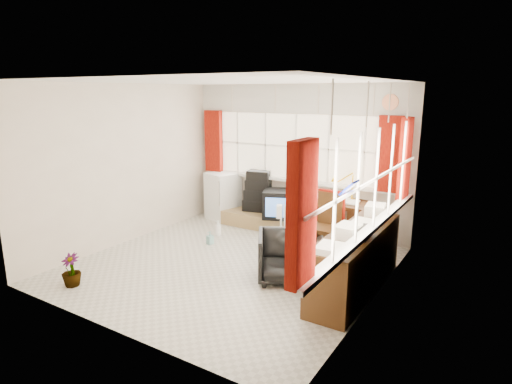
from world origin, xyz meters
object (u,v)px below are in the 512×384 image
task_chair (328,223)px  mini_fridge (223,196)px  desk_lamp (353,181)px  credenza (356,259)px  office_chair (285,256)px  crt_tv (279,204)px  tv_bench (260,220)px  radiator (293,228)px  desk (334,219)px

task_chair → mini_fridge: (-2.48, 0.85, -0.09)m
desk_lamp → credenza: bearing=-68.2°
task_chair → credenza: bearing=-47.6°
office_chair → crt_tv: bearing=90.5°
tv_bench → mini_fridge: (-0.88, 0.08, 0.32)m
credenza → mini_fridge: mini_fridge is taller
desk_lamp → task_chair: size_ratio=0.44×
desk_lamp → radiator: 1.20m
task_chair → crt_tv: 1.41m
radiator → crt_tv: (-0.47, 0.40, 0.24)m
desk → desk_lamp: bearing=34.0°
desk_lamp → credenza: 1.83m
desk → task_chair: task_chair is taller
desk → radiator: size_ratio=2.03×
office_chair → mini_fridge: bearing=111.2°
desk_lamp → task_chair: bearing=-93.0°
desk → tv_bench: bearing=177.3°
credenza → tv_bench: (-2.28, 1.52, -0.27)m
office_chair → radiator: size_ratio=1.13×
desk_lamp → office_chair: desk_lamp is taller
radiator → credenza: size_ratio=0.31×
office_chair → credenza: credenza is taller
crt_tv → mini_fridge: 1.28m
office_chair → tv_bench: size_ratio=0.50×
office_chair → tv_bench: 2.24m
task_chair → crt_tv: size_ratio=1.50×
radiator → tv_bench: 0.98m
task_chair → office_chair: bearing=-100.6°
credenza → crt_tv: bearing=141.7°
task_chair → crt_tv: (-1.20, 0.73, -0.04)m
tv_bench → crt_tv: 0.54m
desk → crt_tv: 1.03m
mini_fridge → desk_lamp: bearing=0.0°
office_chair → mini_fridge: mini_fridge is taller
crt_tv → mini_fridge: bearing=174.8°
radiator → credenza: (1.41, -1.08, 0.14)m
mini_fridge → crt_tv: bearing=-5.2°
crt_tv → tv_bench: bearing=174.8°
desk_lamp → desk: bearing=-146.0°
crt_tv → office_chair: bearing=-58.9°
task_chair → office_chair: 1.00m
radiator → mini_fridge: mini_fridge is taller
desk → office_chair: bearing=-90.2°
desk → tv_bench: (-1.42, 0.07, -0.27)m
crt_tv → mini_fridge: size_ratio=0.76×
task_chair → radiator: 0.85m
tv_bench → credenza: bearing=-33.7°
radiator → crt_tv: 0.66m
task_chair → tv_bench: task_chair is taller
radiator → tv_bench: (-0.87, 0.44, -0.13)m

